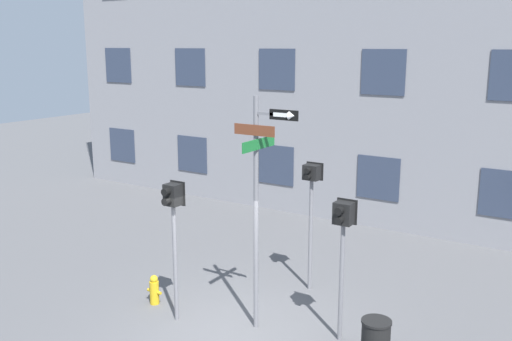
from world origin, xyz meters
The scene contains 7 objects.
ground_plane centered at (0.00, 0.00, 0.00)m, with size 60.00×60.00×0.00m, color #515154.
building_facade centered at (0.00, 7.77, 6.04)m, with size 24.00×0.63×12.07m.
street_sign_pole centered at (0.33, 0.47, 2.64)m, with size 1.27×1.05×4.40m.
pedestrian_signal_left centered at (-1.21, -0.12, 2.15)m, with size 0.35×0.40×2.77m.
pedestrian_signal_right centered at (1.81, 0.88, 2.07)m, with size 0.38×0.40×2.63m.
pedestrian_signal_across centered at (0.32, 2.57, 2.19)m, with size 0.39×0.40×2.83m.
fire_hydrant centered at (-2.05, 0.17, 0.30)m, with size 0.35×0.19×0.63m.
Camera 1 is at (5.64, -7.96, 5.27)m, focal length 40.00 mm.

